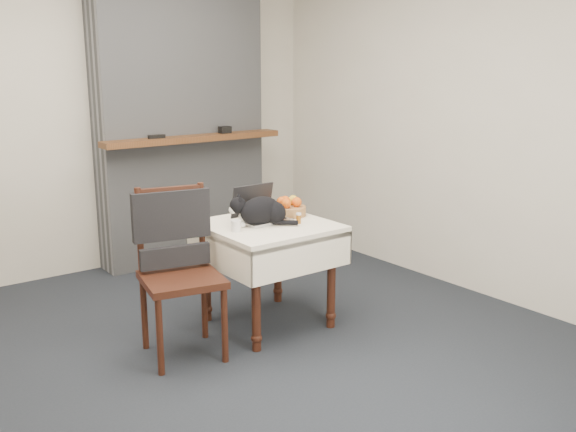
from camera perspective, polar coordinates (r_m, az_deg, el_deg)
name	(u,v)px	position (r m, az deg, el deg)	size (l,w,h in m)	color
ground	(200,354)	(4.03, -7.87, -12.02)	(4.50, 4.50, 0.00)	black
room_shell	(152,56)	(4.06, -12.00, 13.71)	(4.52, 4.01, 2.61)	beige
chimney	(181,113)	(5.71, -9.52, 9.00)	(1.62, 0.48, 2.60)	gray
side_table	(268,240)	(4.23, -1.82, -2.16)	(0.78, 0.78, 0.70)	#37160F
laptop	(259,212)	(4.27, -2.58, 0.35)	(0.33, 0.28, 0.24)	#B7B7BC
cat	(262,211)	(4.15, -2.35, 0.43)	(0.39, 0.32, 0.21)	black
cream_jar	(236,226)	(4.01, -4.65, -0.88)	(0.06, 0.06, 0.07)	silver
pill_bottle	(299,218)	(4.19, 0.95, -0.18)	(0.03, 0.03, 0.07)	#9C5613
fruit_basket	(289,208)	(4.41, 0.09, 0.72)	(0.23, 0.23, 0.13)	#A47342
desk_clutter	(288,216)	(4.37, 0.03, -0.03)	(0.15, 0.02, 0.01)	black
chair	(176,248)	(3.90, -9.92, -2.81)	(0.54, 0.53, 1.01)	#37160F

